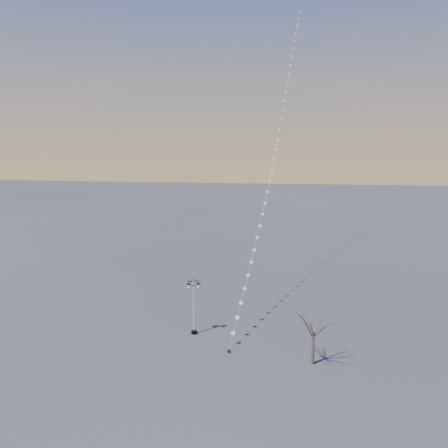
# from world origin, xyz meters

# --- Properties ---
(ground) EXTENTS (300.00, 300.00, 0.00)m
(ground) POSITION_xyz_m (0.00, 0.00, 0.00)
(ground) COLOR #454646
(ground) RESTS_ON ground
(street_lamp) EXTENTS (1.07, 0.55, 4.30)m
(street_lamp) POSITION_xyz_m (-1.48, 3.02, 2.38)
(street_lamp) COLOR black
(street_lamp) RESTS_ON ground
(bare_tree) EXTENTS (2.43, 2.43, 4.04)m
(bare_tree) POSITION_xyz_m (7.23, -0.18, 2.80)
(bare_tree) COLOR brown
(bare_tree) RESTS_ON ground
(kite_train) EXTENTS (4.46, 39.24, 33.61)m
(kite_train) POSITION_xyz_m (3.53, 19.77, 16.70)
(kite_train) COLOR black
(kite_train) RESTS_ON ground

